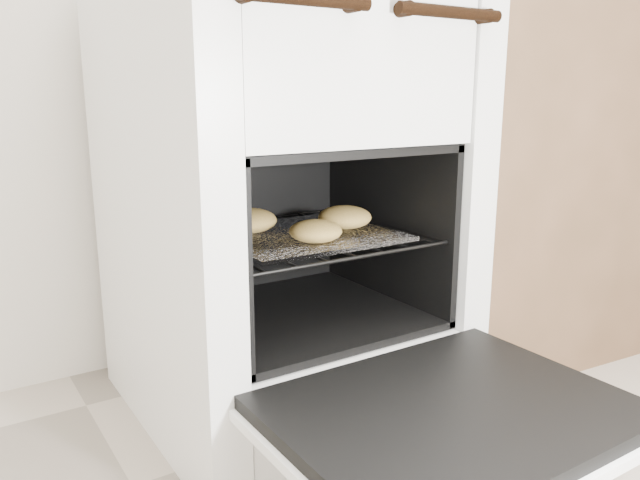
% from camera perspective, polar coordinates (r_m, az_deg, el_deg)
% --- Properties ---
extents(stove, '(0.60, 0.67, 0.92)m').
position_cam_1_polar(stove, '(1.30, -3.52, 3.40)').
color(stove, white).
rests_on(stove, ground).
extents(oven_door, '(0.54, 0.42, 0.04)m').
position_cam_1_polar(oven_door, '(0.99, 11.83, -15.48)').
color(oven_door, black).
rests_on(oven_door, stove).
extents(oven_rack, '(0.44, 0.42, 0.01)m').
position_cam_1_polar(oven_rack, '(1.25, -1.99, 0.38)').
color(oven_rack, black).
rests_on(oven_rack, stove).
extents(foil_sheet, '(0.34, 0.30, 0.01)m').
position_cam_1_polar(foil_sheet, '(1.24, -1.51, 0.48)').
color(foil_sheet, white).
rests_on(foil_sheet, oven_rack).
extents(baked_rolls, '(0.31, 0.27, 0.05)m').
position_cam_1_polar(baked_rolls, '(1.23, -1.69, 1.67)').
color(baked_rolls, tan).
rests_on(baked_rolls, foil_sheet).
extents(counter, '(1.03, 0.73, 0.98)m').
position_cam_1_polar(counter, '(1.92, 19.73, 6.93)').
color(counter, brown).
rests_on(counter, ground).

